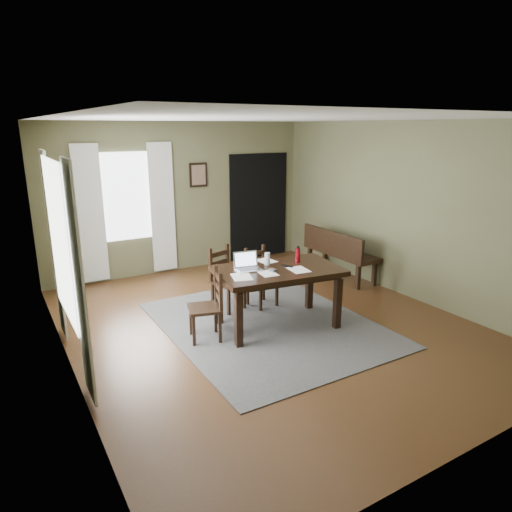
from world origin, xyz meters
TOP-DOWN VIEW (x-y plane):
  - ground at (0.00, 0.00)m, footprint 5.00×6.00m
  - room_shell at (0.00, 0.00)m, footprint 5.02×6.02m
  - rug at (0.00, 0.00)m, footprint 2.60×3.20m
  - dining_table at (0.09, -0.11)m, footprint 1.73×1.18m
  - chair_end at (-0.86, 0.01)m, footprint 0.49×0.49m
  - chair_back_left at (-0.22, 0.80)m, footprint 0.51×0.51m
  - chair_back_right at (0.29, 0.66)m, footprint 0.43×0.43m
  - bench at (2.14, 1.08)m, footprint 0.49×1.53m
  - laptop at (-0.27, 0.07)m, footprint 0.37×0.31m
  - computer_mouse at (-0.04, -0.18)m, footprint 0.07×0.11m
  - tv_remote at (0.24, -0.10)m, footprint 0.12×0.16m
  - drinking_glass at (0.07, 0.11)m, footprint 0.10×0.10m
  - water_bottle at (0.48, -0.00)m, footprint 0.08×0.08m
  - paper_a at (-0.49, -0.18)m, footprint 0.31×0.36m
  - paper_b at (0.29, -0.30)m, footprint 0.26×0.32m
  - paper_c at (0.14, 0.26)m, footprint 0.24×0.30m
  - paper_e at (-0.14, -0.23)m, footprint 0.24×0.29m
  - window_left at (-2.47, 0.20)m, footprint 0.01×1.30m
  - window_back at (-1.00, 2.97)m, footprint 1.00×0.01m
  - curtain_left_near at (-2.44, -0.62)m, footprint 0.03×0.48m
  - curtain_left_far at (-2.44, 1.02)m, footprint 0.03×0.48m
  - curtain_back_left at (-1.62, 2.94)m, footprint 0.44×0.03m
  - curtain_back_right at (-0.38, 2.94)m, footprint 0.44×0.03m
  - framed_picture at (0.35, 2.97)m, footprint 0.34×0.03m
  - doorway_back at (1.65, 2.97)m, footprint 1.30×0.03m

SIDE VIEW (x-z plane):
  - ground at x=0.00m, z-range -0.01..0.00m
  - rug at x=0.00m, z-range 0.00..0.01m
  - chair_back_right at x=0.29m, z-range -0.01..0.87m
  - chair_end at x=-0.86m, z-range -0.01..0.90m
  - chair_back_left at x=-0.22m, z-range -0.01..0.92m
  - bench at x=2.14m, z-range 0.08..0.95m
  - dining_table at x=0.09m, z-range 0.31..1.12m
  - paper_e at x=-0.14m, z-range 0.82..0.82m
  - paper_c at x=0.14m, z-range 0.82..0.82m
  - paper_b at x=0.29m, z-range 0.82..0.82m
  - paper_a at x=-0.49m, z-range 0.82..0.82m
  - tv_remote at x=0.24m, z-range 0.82..0.83m
  - computer_mouse at x=-0.04m, z-range 0.82..0.85m
  - laptop at x=-0.27m, z-range 0.76..0.99m
  - drinking_glass at x=0.07m, z-range 0.82..0.98m
  - water_bottle at x=0.48m, z-range 0.81..1.03m
  - doorway_back at x=1.65m, z-range 0.00..2.10m
  - curtain_left_near at x=-2.44m, z-range 0.05..2.35m
  - curtain_left_far at x=-2.44m, z-range 0.05..2.35m
  - curtain_back_left at x=-1.62m, z-range 0.05..2.35m
  - curtain_back_right at x=-0.38m, z-range 0.05..2.35m
  - window_left at x=-2.47m, z-range 0.60..2.30m
  - window_back at x=-1.00m, z-range 0.70..2.20m
  - framed_picture at x=0.35m, z-range 1.53..1.97m
  - room_shell at x=0.00m, z-range 0.45..3.16m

